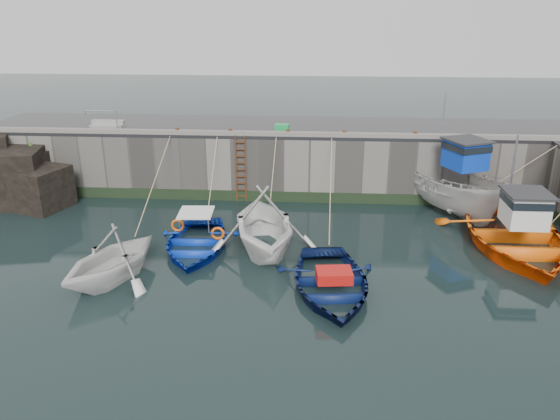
# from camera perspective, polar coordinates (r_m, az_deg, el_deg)

# --- Properties ---
(ground) EXTENTS (120.00, 120.00, 0.00)m
(ground) POSITION_cam_1_polar(r_m,az_deg,el_deg) (17.09, -1.81, -10.42)
(ground) COLOR black
(ground) RESTS_ON ground
(quay_back) EXTENTS (30.00, 5.00, 3.00)m
(quay_back) POSITION_cam_1_polar(r_m,az_deg,el_deg) (28.08, 0.68, 5.51)
(quay_back) COLOR slate
(quay_back) RESTS_ON ground
(road_back) EXTENTS (30.00, 5.00, 0.16)m
(road_back) POSITION_cam_1_polar(r_m,az_deg,el_deg) (27.71, 0.69, 8.66)
(road_back) COLOR black
(road_back) RESTS_ON quay_back
(kerb_back) EXTENTS (30.00, 0.30, 0.20)m
(kerb_back) POSITION_cam_1_polar(r_m,az_deg,el_deg) (25.38, 0.38, 7.97)
(kerb_back) COLOR slate
(kerb_back) RESTS_ON road_back
(algae_back) EXTENTS (30.00, 0.08, 0.50)m
(algae_back) POSITION_cam_1_polar(r_m,az_deg,el_deg) (26.03, 0.34, 1.40)
(algae_back) COLOR black
(algae_back) RESTS_ON ground
(rock_outcrop) EXTENTS (5.85, 4.24, 3.41)m
(rock_outcrop) POSITION_cam_1_polar(r_m,az_deg,el_deg) (28.76, -26.45, 3.18)
(rock_outcrop) COLOR black
(rock_outcrop) RESTS_ON ground
(ladder) EXTENTS (0.51, 0.08, 3.20)m
(ladder) POSITION_cam_1_polar(r_m,az_deg,el_deg) (25.77, -4.11, 4.28)
(ladder) COLOR #3F1E0F
(ladder) RESTS_ON ground
(boat_near_white) EXTENTS (5.02, 5.32, 2.22)m
(boat_near_white) POSITION_cam_1_polar(r_m,az_deg,el_deg) (19.72, -17.04, -6.91)
(boat_near_white) COLOR silver
(boat_near_white) RESTS_ON ground
(boat_near_white_rope) EXTENTS (0.04, 6.37, 3.10)m
(boat_near_white_rope) POSITION_cam_1_polar(r_m,az_deg,el_deg) (24.37, -12.72, -1.12)
(boat_near_white_rope) COLOR tan
(boat_near_white_rope) RESTS_ON ground
(boat_near_blue) EXTENTS (3.79, 5.10, 1.01)m
(boat_near_blue) POSITION_cam_1_polar(r_m,az_deg,el_deg) (21.39, -8.79, -3.98)
(boat_near_blue) COLOR #0B2FB1
(boat_near_blue) RESTS_ON ground
(boat_near_blue_rope) EXTENTS (0.04, 4.07, 3.10)m
(boat_near_blue_rope) POSITION_cam_1_polar(r_m,az_deg,el_deg) (25.06, -6.83, -0.14)
(boat_near_blue_rope) COLOR tan
(boat_near_blue_rope) RESTS_ON ground
(boat_near_blacktrim) EXTENTS (5.58, 6.13, 2.78)m
(boat_near_blacktrim) POSITION_cam_1_polar(r_m,az_deg,el_deg) (21.06, -1.74, -4.13)
(boat_near_blacktrim) COLOR white
(boat_near_blacktrim) RESTS_ON ground
(boat_near_blacktrim_rope) EXTENTS (0.04, 4.00, 3.10)m
(boat_near_blacktrim_rope) POSITION_cam_1_polar(r_m,az_deg,el_deg) (24.75, -0.83, -0.25)
(boat_near_blacktrim_rope) COLOR tan
(boat_near_blacktrim_rope) RESTS_ON ground
(boat_near_navy) EXTENTS (4.26, 5.57, 1.07)m
(boat_near_navy) POSITION_cam_1_polar(r_m,az_deg,el_deg) (18.28, 5.22, -8.30)
(boat_near_navy) COLOR #0B1846
(boat_near_navy) RESTS_ON ground
(boat_near_navy_rope) EXTENTS (0.04, 6.60, 3.10)m
(boat_near_navy_rope) POSITION_cam_1_polar(r_m,az_deg,el_deg) (23.28, 5.00, -1.72)
(boat_near_navy_rope) COLOR tan
(boat_near_navy_rope) RESTS_ON ground
(boat_far_white) EXTENTS (4.93, 6.99, 5.53)m
(boat_far_white) POSITION_cam_1_polar(r_m,az_deg,el_deg) (25.80, 17.64, 2.14)
(boat_far_white) COLOR silver
(boat_far_white) RESTS_ON ground
(boat_far_orange) EXTENTS (5.28, 7.39, 4.53)m
(boat_far_orange) POSITION_cam_1_polar(r_m,az_deg,el_deg) (22.93, 23.30, -2.43)
(boat_far_orange) COLOR orange
(boat_far_orange) RESTS_ON ground
(fish_crate) EXTENTS (0.72, 0.49, 0.31)m
(fish_crate) POSITION_cam_1_polar(r_m,az_deg,el_deg) (26.53, 0.21, 8.64)
(fish_crate) COLOR green
(fish_crate) RESTS_ON road_back
(railing) EXTENTS (1.60, 1.05, 1.00)m
(railing) POSITION_cam_1_polar(r_m,az_deg,el_deg) (28.32, -17.64, 8.55)
(railing) COLOR #A5A8AD
(railing) RESTS_ON road_back
(bollard_a) EXTENTS (0.18, 0.18, 0.28)m
(bollard_a) POSITION_cam_1_polar(r_m,az_deg,el_deg) (26.25, -10.67, 8.13)
(bollard_a) COLOR #3F1E0F
(bollard_a) RESTS_ON road_back
(bollard_b) EXTENTS (0.18, 0.18, 0.28)m
(bollard_b) POSITION_cam_1_polar(r_m,az_deg,el_deg) (25.74, -5.22, 8.15)
(bollard_b) COLOR #3F1E0F
(bollard_b) RESTS_ON road_back
(bollard_c) EXTENTS (0.18, 0.18, 0.28)m
(bollard_c) POSITION_cam_1_polar(r_m,az_deg,el_deg) (25.46, 0.85, 8.10)
(bollard_c) COLOR #3F1E0F
(bollard_c) RESTS_ON road_back
(bollard_d) EXTENTS (0.18, 0.18, 0.28)m
(bollard_d) POSITION_cam_1_polar(r_m,az_deg,el_deg) (25.46, 6.76, 7.96)
(bollard_d) COLOR #3F1E0F
(bollard_d) RESTS_ON road_back
(bollard_e) EXTENTS (0.18, 0.18, 0.28)m
(bollard_e) POSITION_cam_1_polar(r_m,az_deg,el_deg) (25.81, 13.93, 7.67)
(bollard_e) COLOR #3F1E0F
(bollard_e) RESTS_ON road_back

